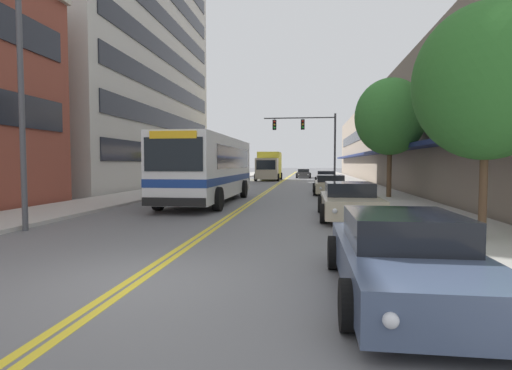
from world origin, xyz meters
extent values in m
plane|color=slate|center=(0.00, 37.00, 0.00)|extent=(240.00, 240.00, 0.00)
cube|color=#B2ADA5|center=(-7.18, 37.00, 0.06)|extent=(3.37, 106.00, 0.13)
cube|color=#B2ADA5|center=(7.18, 37.00, 0.06)|extent=(3.37, 106.00, 0.13)
cube|color=yellow|center=(-0.10, 37.00, 0.00)|extent=(0.14, 106.00, 0.01)
cube|color=yellow|center=(0.10, 37.00, 0.00)|extent=(0.14, 106.00, 0.01)
cube|color=#BCB7AD|center=(-15.12, 27.21, 12.58)|extent=(12.00, 25.48, 25.17)
cube|color=black|center=(-9.08, 27.21, 2.80)|extent=(0.08, 23.44, 1.40)
cube|color=black|center=(-9.08, 27.21, 5.59)|extent=(0.08, 23.44, 1.40)
cube|color=black|center=(-9.08, 27.21, 8.39)|extent=(0.08, 23.44, 1.40)
cube|color=black|center=(-9.08, 27.21, 11.18)|extent=(0.08, 23.44, 1.40)
cube|color=black|center=(-9.08, 27.21, 13.98)|extent=(0.08, 23.44, 1.40)
cube|color=gray|center=(13.12, 37.00, 4.46)|extent=(8.00, 68.00, 8.92)
cube|color=navy|center=(8.57, 37.00, 2.90)|extent=(1.10, 61.20, 0.24)
cube|color=black|center=(9.08, 37.00, 5.53)|extent=(0.08, 61.20, 1.40)
cube|color=silver|center=(-2.08, 13.27, 1.78)|extent=(2.49, 10.66, 2.86)
cube|color=navy|center=(-2.08, 13.27, 1.21)|extent=(2.51, 10.68, 0.32)
cube|color=black|center=(-2.08, 13.80, 2.24)|extent=(2.52, 8.32, 1.03)
cube|color=black|center=(-2.08, 7.92, 2.30)|extent=(2.24, 0.04, 1.26)
cube|color=yellow|center=(-2.08, 7.91, 3.01)|extent=(1.79, 0.06, 0.28)
cube|color=black|center=(-2.08, 7.90, 0.53)|extent=(2.44, 0.08, 0.32)
cylinder|color=black|center=(-3.35, 9.64, 0.50)|extent=(0.30, 1.00, 1.00)
cylinder|color=black|center=(-0.80, 9.64, 0.50)|extent=(0.30, 1.00, 1.00)
cylinder|color=black|center=(-3.35, 16.20, 0.50)|extent=(0.30, 1.00, 1.00)
cylinder|color=black|center=(-0.80, 16.20, 0.50)|extent=(0.30, 1.00, 1.00)
cube|color=#B7B7BC|center=(-4.35, 26.73, 0.51)|extent=(1.77, 4.54, 0.64)
cube|color=black|center=(-4.35, 26.92, 1.06)|extent=(1.52, 2.00, 0.46)
cylinder|color=black|center=(-5.25, 25.33, 0.35)|extent=(0.22, 0.70, 0.70)
cylinder|color=black|center=(-3.44, 25.33, 0.35)|extent=(0.22, 0.70, 0.70)
cylinder|color=black|center=(-5.25, 28.14, 0.35)|extent=(0.22, 0.70, 0.70)
cylinder|color=black|center=(-3.44, 28.14, 0.35)|extent=(0.22, 0.70, 0.70)
sphere|color=silver|center=(-4.96, 24.44, 0.54)|extent=(0.16, 0.16, 0.16)
sphere|color=silver|center=(-3.73, 24.44, 0.54)|extent=(0.16, 0.16, 0.16)
cube|color=red|center=(-4.98, 29.02, 0.54)|extent=(0.18, 0.04, 0.10)
cube|color=red|center=(-3.71, 29.02, 0.54)|extent=(0.18, 0.04, 0.10)
cube|color=#232328|center=(-4.27, 33.32, 0.47)|extent=(1.75, 4.64, 0.56)
cube|color=black|center=(-4.27, 33.50, 0.96)|extent=(1.51, 2.04, 0.42)
cylinder|color=black|center=(-5.17, 31.88, 0.34)|extent=(0.22, 0.67, 0.67)
cylinder|color=black|center=(-3.37, 31.88, 0.34)|extent=(0.22, 0.67, 0.67)
cylinder|color=black|center=(-5.17, 34.75, 0.34)|extent=(0.22, 0.67, 0.67)
cylinder|color=black|center=(-3.37, 34.75, 0.34)|extent=(0.22, 0.67, 0.67)
sphere|color=silver|center=(-4.89, 30.97, 0.49)|extent=(0.16, 0.16, 0.16)
sphere|color=silver|center=(-3.66, 30.97, 0.49)|extent=(0.16, 0.16, 0.16)
cube|color=red|center=(-4.90, 35.65, 0.49)|extent=(0.18, 0.04, 0.10)
cube|color=red|center=(-3.64, 35.65, 0.49)|extent=(0.18, 0.04, 0.10)
cube|color=#475675|center=(4.28, -0.21, 0.46)|extent=(1.83, 4.47, 0.58)
cube|color=black|center=(4.28, -0.03, 0.98)|extent=(1.57, 1.97, 0.47)
cylinder|color=black|center=(3.35, -1.60, 0.31)|extent=(0.22, 0.62, 0.62)
cylinder|color=black|center=(3.35, 1.17, 0.31)|extent=(0.22, 0.62, 0.62)
cylinder|color=black|center=(5.22, 1.17, 0.31)|extent=(0.22, 0.62, 0.62)
sphere|color=silver|center=(3.64, -2.46, 0.49)|extent=(0.16, 0.16, 0.16)
cube|color=red|center=(3.62, 2.03, 0.49)|extent=(0.18, 0.04, 0.10)
cube|color=red|center=(4.94, 2.03, 0.49)|extent=(0.18, 0.04, 0.10)
cube|color=beige|center=(4.33, 8.32, 0.49)|extent=(1.91, 4.64, 0.62)
cube|color=black|center=(4.33, 8.51, 1.04)|extent=(1.64, 2.04, 0.47)
cylinder|color=black|center=(3.36, 6.88, 0.33)|extent=(0.22, 0.65, 0.65)
cylinder|color=black|center=(5.31, 6.88, 0.33)|extent=(0.22, 0.65, 0.65)
cylinder|color=black|center=(3.36, 9.76, 0.33)|extent=(0.22, 0.65, 0.65)
cylinder|color=black|center=(5.31, 9.76, 0.33)|extent=(0.22, 0.65, 0.65)
sphere|color=silver|center=(3.66, 5.98, 0.52)|extent=(0.16, 0.16, 0.16)
sphere|color=silver|center=(5.00, 5.98, 0.52)|extent=(0.16, 0.16, 0.16)
cube|color=red|center=(3.65, 10.65, 0.52)|extent=(0.18, 0.04, 0.10)
cube|color=red|center=(5.02, 10.65, 0.52)|extent=(0.18, 0.04, 0.10)
cube|color=#BCAD89|center=(4.25, 19.64, 0.48)|extent=(1.93, 4.76, 0.62)
cube|color=black|center=(4.25, 19.83, 1.00)|extent=(1.66, 2.10, 0.42)
cylinder|color=black|center=(3.26, 18.16, 0.31)|extent=(0.22, 0.62, 0.62)
cylinder|color=black|center=(5.24, 18.16, 0.31)|extent=(0.22, 0.62, 0.62)
cylinder|color=black|center=(3.26, 21.12, 0.31)|extent=(0.22, 0.62, 0.62)
cylinder|color=black|center=(5.24, 21.12, 0.31)|extent=(0.22, 0.62, 0.62)
sphere|color=silver|center=(3.58, 17.24, 0.51)|extent=(0.16, 0.16, 0.16)
sphere|color=silver|center=(4.93, 17.24, 0.51)|extent=(0.16, 0.16, 0.16)
cube|color=red|center=(3.56, 22.03, 0.51)|extent=(0.18, 0.04, 0.10)
cube|color=red|center=(4.95, 22.03, 0.51)|extent=(0.18, 0.04, 0.10)
cube|color=white|center=(4.44, 30.71, 0.47)|extent=(1.72, 4.01, 0.56)
cube|color=black|center=(4.44, 30.87, 1.01)|extent=(1.48, 1.77, 0.51)
cylinder|color=black|center=(3.56, 29.47, 0.34)|extent=(0.22, 0.68, 0.68)
cylinder|color=black|center=(5.33, 29.47, 0.34)|extent=(0.22, 0.68, 0.68)
cylinder|color=black|center=(3.56, 31.96, 0.34)|extent=(0.22, 0.68, 0.68)
cylinder|color=black|center=(5.33, 31.96, 0.34)|extent=(0.22, 0.68, 0.68)
sphere|color=silver|center=(3.84, 28.68, 0.50)|extent=(0.16, 0.16, 0.16)
sphere|color=silver|center=(5.05, 28.68, 0.50)|extent=(0.16, 0.16, 0.16)
cube|color=red|center=(3.82, 32.73, 0.50)|extent=(0.18, 0.04, 0.10)
cube|color=red|center=(5.06, 32.73, 0.50)|extent=(0.18, 0.04, 0.10)
cube|color=#38383D|center=(2.19, 47.94, 0.47)|extent=(1.72, 4.43, 0.58)
cube|color=black|center=(2.19, 48.12, 0.98)|extent=(1.48, 1.95, 0.43)
cylinder|color=black|center=(1.31, 46.57, 0.33)|extent=(0.22, 0.67, 0.67)
cylinder|color=black|center=(3.07, 46.57, 0.33)|extent=(0.22, 0.67, 0.67)
cylinder|color=black|center=(1.31, 49.31, 0.33)|extent=(0.22, 0.67, 0.67)
cylinder|color=black|center=(3.07, 49.31, 0.33)|extent=(0.22, 0.67, 0.67)
sphere|color=silver|center=(1.59, 45.71, 0.50)|extent=(0.16, 0.16, 0.16)
sphere|color=silver|center=(2.79, 45.71, 0.50)|extent=(0.16, 0.16, 0.16)
cube|color=red|center=(1.58, 50.16, 0.50)|extent=(0.18, 0.04, 0.10)
cube|color=red|center=(2.81, 50.16, 0.50)|extent=(0.18, 0.04, 0.10)
cube|color=beige|center=(-1.66, 37.12, 1.39)|extent=(2.41, 1.96, 2.28)
cube|color=black|center=(-1.66, 36.12, 1.80)|extent=(2.05, 0.04, 1.00)
cube|color=yellow|center=(-1.66, 40.39, 1.76)|extent=(2.46, 4.57, 3.01)
cylinder|color=black|center=(-2.90, 37.12, 0.42)|extent=(0.28, 0.84, 0.84)
cylinder|color=black|center=(-0.43, 37.12, 0.42)|extent=(0.28, 0.84, 0.84)
cylinder|color=black|center=(-2.90, 41.76, 0.42)|extent=(0.28, 0.84, 0.84)
cylinder|color=black|center=(-0.43, 41.76, 0.42)|extent=(0.28, 0.84, 0.84)
cylinder|color=#47474C|center=(5.20, 30.33, 3.21)|extent=(0.18, 0.18, 6.43)
cylinder|color=#47474C|center=(1.99, 30.33, 6.08)|extent=(6.42, 0.11, 0.11)
cube|color=black|center=(2.31, 30.33, 5.48)|extent=(0.34, 0.26, 0.92)
sphere|color=red|center=(2.31, 30.17, 5.75)|extent=(0.18, 0.18, 0.18)
sphere|color=yellow|center=(2.31, 30.17, 5.48)|extent=(0.18, 0.18, 0.18)
sphere|color=green|center=(2.31, 30.17, 5.20)|extent=(0.18, 0.18, 0.18)
cylinder|color=black|center=(2.31, 30.33, 6.01)|extent=(0.02, 0.02, 0.14)
cube|color=black|center=(-0.26, 30.33, 5.48)|extent=(0.34, 0.26, 0.92)
sphere|color=red|center=(-0.26, 30.17, 5.75)|extent=(0.18, 0.18, 0.18)
sphere|color=yellow|center=(-0.26, 30.17, 5.48)|extent=(0.18, 0.18, 0.18)
sphere|color=green|center=(-0.26, 30.17, 5.20)|extent=(0.18, 0.18, 0.18)
cylinder|color=black|center=(-0.26, 30.33, 6.01)|extent=(0.02, 0.02, 0.14)
cylinder|color=#47474C|center=(-5.30, 4.27, 3.75)|extent=(0.16, 0.16, 7.51)
cylinder|color=brown|center=(7.09, 4.08, 1.30)|extent=(0.19, 0.19, 2.34)
ellipsoid|color=#2D6B28|center=(7.09, 4.08, 3.92)|extent=(3.41, 3.41, 3.75)
cylinder|color=brown|center=(7.23, 16.26, 1.51)|extent=(0.26, 0.26, 2.76)
ellipsoid|color=#387F33|center=(7.23, 16.26, 4.49)|extent=(3.77, 3.77, 4.15)
camera|label=1|loc=(2.87, -6.27, 1.96)|focal=28.00mm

